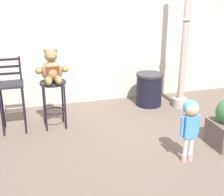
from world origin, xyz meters
TOP-DOWN VIEW (x-y plane):
  - ground_plane at (0.00, 0.00)m, footprint 24.00×24.00m
  - building_wall at (0.00, 2.24)m, footprint 6.25×0.30m
  - bar_stool_with_teddy at (-1.22, 1.06)m, footprint 0.42×0.42m
  - teddy_bear at (-1.22, 1.03)m, footprint 0.53×0.48m
  - child_walking at (0.38, -0.56)m, footprint 0.28×0.22m
  - trash_bin at (0.71, 1.55)m, footprint 0.54×0.54m
  - lamppost at (1.26, 1.28)m, footprint 0.29×0.29m
  - bar_chair_empty at (-1.88, 1.11)m, footprint 0.40×0.40m

SIDE VIEW (x-z plane):
  - ground_plane at x=0.00m, z-range 0.00..0.00m
  - trash_bin at x=0.71m, z-range 0.00..0.66m
  - bar_stool_with_teddy at x=-1.22m, z-range 0.18..0.97m
  - child_walking at x=0.38m, z-range 0.20..1.08m
  - bar_chair_empty at x=-1.88m, z-range 0.11..1.31m
  - teddy_bear at x=-1.22m, z-range 0.72..1.27m
  - lamppost at x=1.26m, z-range -0.30..2.63m
  - building_wall at x=0.00m, z-range 0.00..3.36m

